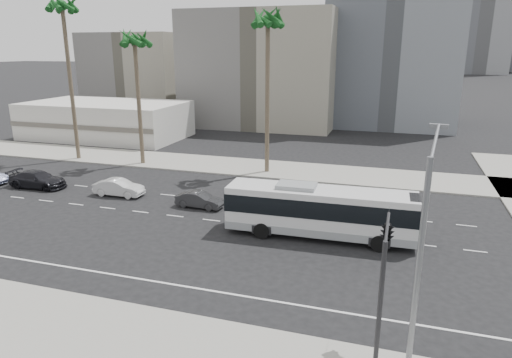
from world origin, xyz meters
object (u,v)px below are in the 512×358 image
at_px(car_a, 200,200).
at_px(streetlight_corner, 421,250).
at_px(car_c, 38,179).
at_px(palm_mid, 135,43).
at_px(traffic_signal, 387,237).
at_px(palm_far, 62,9).
at_px(palm_near, 268,24).
at_px(car_b, 119,188).
at_px(city_bus, 320,210).

height_order(car_a, streetlight_corner, streetlight_corner).
relative_size(car_c, palm_mid, 0.37).
bearing_deg(car_c, streetlight_corner, -118.28).
bearing_deg(traffic_signal, car_a, 137.17).
bearing_deg(palm_mid, palm_far, -178.41).
xyz_separation_m(palm_near, palm_far, (-22.30, -0.89, 1.76)).
bearing_deg(palm_near, car_c, -148.72).
bearing_deg(palm_far, car_b, -40.13).
height_order(car_a, car_c, car_c).
xyz_separation_m(car_b, car_c, (-8.46, -0.17, 0.05)).
height_order(car_a, palm_mid, palm_mid).
xyz_separation_m(car_a, palm_near, (2.22, 11.83, 13.92)).
bearing_deg(traffic_signal, car_c, 155.68).
bearing_deg(city_bus, traffic_signal, -69.22).
height_order(car_c, palm_near, palm_near).
bearing_deg(car_c, city_bus, -99.66).
distance_m(streetlight_corner, palm_far, 45.89).
distance_m(city_bus, palm_mid, 28.37).
distance_m(palm_near, palm_mid, 14.17).
bearing_deg(streetlight_corner, city_bus, 121.47).
bearing_deg(city_bus, car_b, 166.66).
distance_m(car_a, traffic_signal, 20.55).
distance_m(city_bus, palm_far, 36.30).
distance_m(car_b, streetlight_corner, 29.06).
relative_size(city_bus, palm_far, 0.70).
bearing_deg(palm_far, streetlight_corner, -36.20).
xyz_separation_m(car_c, traffic_signal, (31.01, -14.31, 4.19)).
relative_size(car_a, palm_far, 0.22).
bearing_deg(palm_far, city_bus, -24.78).
xyz_separation_m(streetlight_corner, palm_far, (-35.94, 26.30, 11.05)).
relative_size(city_bus, traffic_signal, 2.12).
bearing_deg(car_c, car_b, -90.88).
bearing_deg(car_a, streetlight_corner, -130.78).
distance_m(car_b, car_c, 8.46).
relative_size(city_bus, car_a, 3.26).
bearing_deg(palm_far, palm_near, 2.27).
distance_m(streetlight_corner, palm_mid, 39.09).
height_order(car_c, streetlight_corner, streetlight_corner).
xyz_separation_m(car_b, palm_mid, (-3.90, 10.47, 12.13)).
height_order(car_a, traffic_signal, traffic_signal).
relative_size(traffic_signal, palm_near, 0.37).
height_order(city_bus, palm_near, palm_near).
bearing_deg(car_b, city_bus, -103.17).
xyz_separation_m(streetlight_corner, palm_mid, (-27.69, 26.53, 7.58)).
height_order(palm_near, palm_mid, palm_near).
height_order(city_bus, traffic_signal, traffic_signal).
bearing_deg(city_bus, palm_mid, 145.45).
xyz_separation_m(car_b, palm_far, (-12.15, 10.24, 15.60)).
distance_m(car_b, palm_mid, 16.49).
relative_size(car_b, traffic_signal, 0.74).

